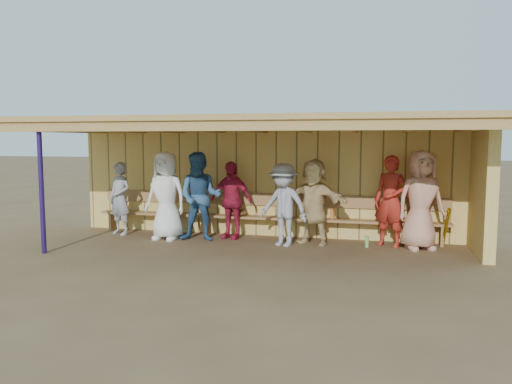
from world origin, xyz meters
TOP-DOWN VIEW (x-y plane):
  - ground at (0.00, 0.00)m, footprint 90.00×90.00m
  - player_a at (-3.15, 0.62)m, footprint 0.68×0.57m
  - player_b at (-1.94, 0.35)m, footprint 0.96×0.69m
  - player_c at (-1.20, 0.40)m, footprint 0.96×0.79m
  - player_d at (-0.65, 0.78)m, footprint 1.03×0.60m
  - player_e at (0.56, 0.32)m, footprint 1.20×0.94m
  - player_f at (1.11, 0.64)m, footprint 1.67×1.06m
  - player_g at (2.60, 0.78)m, footprint 0.77×0.65m
  - player_h at (3.15, 0.62)m, footprint 1.09×0.92m
  - dugout_structure at (0.39, 0.69)m, footprint 8.80×3.20m
  - bench at (0.00, 1.12)m, footprint 7.60×0.34m
  - dugout_equipment at (-0.69, 0.99)m, footprint 7.27×0.62m

SIDE VIEW (x-z plane):
  - ground at x=0.00m, z-range 0.00..0.00m
  - dugout_equipment at x=-0.69m, z-range 0.09..0.89m
  - bench at x=0.00m, z-range 0.06..0.99m
  - player_a at x=-3.15m, z-range 0.00..1.60m
  - player_e at x=0.56m, z-range 0.00..1.63m
  - player_d at x=-0.65m, z-range 0.00..1.64m
  - player_f at x=1.11m, z-range 0.00..1.72m
  - player_g at x=2.60m, z-range 0.00..1.79m
  - player_c at x=-1.20m, z-range 0.00..1.84m
  - player_b at x=-1.94m, z-range 0.00..1.84m
  - player_h at x=3.15m, z-range 0.00..1.90m
  - dugout_structure at x=0.39m, z-range 0.44..2.94m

